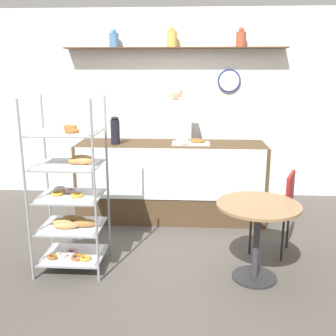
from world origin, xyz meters
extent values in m
plane|color=#4C4742|center=(0.00, 0.00, 0.00)|extent=(14.00, 14.00, 0.00)
cube|color=white|center=(0.00, 2.07, 1.35)|extent=(10.00, 0.06, 2.70)
cube|color=#4C331E|center=(0.00, 1.92, 2.15)|extent=(3.08, 0.24, 0.02)
cylinder|color=#4C7FB2|center=(-0.85, 1.92, 2.25)|extent=(0.13, 0.13, 0.19)
sphere|color=#4C7FB2|center=(-0.85, 1.92, 2.37)|extent=(0.07, 0.07, 0.07)
cylinder|color=gold|center=(-0.04, 1.92, 2.26)|extent=(0.14, 0.14, 0.21)
sphere|color=gold|center=(-0.04, 1.92, 2.39)|extent=(0.08, 0.08, 0.08)
cylinder|color=#B24C33|center=(0.91, 1.92, 2.26)|extent=(0.13, 0.13, 0.20)
sphere|color=#B24C33|center=(0.91, 1.92, 2.38)|extent=(0.07, 0.07, 0.07)
cylinder|color=navy|center=(0.78, 2.02, 1.70)|extent=(0.33, 0.03, 0.33)
cylinder|color=white|center=(0.78, 2.00, 1.70)|extent=(0.28, 0.00, 0.28)
cube|color=#4C3823|center=(0.00, 1.01, 0.49)|extent=(2.32, 0.64, 0.98)
cube|color=silver|center=(0.00, 0.69, 0.66)|extent=(2.23, 0.01, 0.62)
cylinder|color=gray|center=(-1.18, -0.60, 0.82)|extent=(0.02, 0.02, 1.64)
cylinder|color=gray|center=(-0.57, -0.60, 0.82)|extent=(0.02, 0.02, 1.64)
cylinder|color=gray|center=(-1.18, -0.08, 0.82)|extent=(0.02, 0.02, 1.64)
cylinder|color=gray|center=(-0.57, -0.08, 0.82)|extent=(0.02, 0.02, 1.64)
cube|color=gray|center=(-0.87, -0.34, 0.12)|extent=(0.58, 0.50, 0.01)
cube|color=silver|center=(-0.87, -0.34, 0.13)|extent=(0.52, 0.44, 0.01)
torus|color=#EAB2C1|center=(-0.90, -0.34, 0.15)|extent=(0.12, 0.12, 0.03)
torus|color=brown|center=(-1.04, -0.45, 0.15)|extent=(0.11, 0.11, 0.03)
torus|color=silver|center=(-0.97, -0.41, 0.15)|extent=(0.12, 0.12, 0.03)
torus|color=gold|center=(-0.73, -0.46, 0.15)|extent=(0.11, 0.11, 0.03)
torus|color=brown|center=(-0.80, -0.45, 0.15)|extent=(0.13, 0.13, 0.03)
cube|color=gray|center=(-0.87, -0.34, 0.42)|extent=(0.58, 0.50, 0.01)
cube|color=silver|center=(-0.87, -0.34, 0.43)|extent=(0.52, 0.44, 0.01)
ellipsoid|color=tan|center=(-0.90, -0.44, 0.47)|extent=(0.24, 0.10, 0.07)
ellipsoid|color=#B27F47|center=(-0.87, -0.27, 0.47)|extent=(0.25, 0.11, 0.06)
ellipsoid|color=tan|center=(-0.94, -0.40, 0.48)|extent=(0.22, 0.13, 0.09)
ellipsoid|color=olive|center=(-0.73, -0.40, 0.48)|extent=(0.24, 0.11, 0.08)
cube|color=gray|center=(-0.87, -0.34, 0.72)|extent=(0.58, 0.50, 0.01)
cube|color=silver|center=(-0.87, -0.34, 0.73)|extent=(0.52, 0.44, 0.01)
torus|color=silver|center=(-1.00, -0.24, 0.76)|extent=(0.11, 0.11, 0.04)
torus|color=gold|center=(-0.99, -0.36, 0.75)|extent=(0.12, 0.12, 0.03)
torus|color=gold|center=(-0.79, -0.40, 0.75)|extent=(0.12, 0.12, 0.03)
torus|color=#EAB2C1|center=(-0.89, -0.27, 0.75)|extent=(0.11, 0.11, 0.03)
cube|color=gray|center=(-0.87, -0.34, 1.02)|extent=(0.58, 0.50, 0.01)
cube|color=silver|center=(-0.87, -0.34, 1.03)|extent=(0.52, 0.44, 0.01)
ellipsoid|color=#B27F47|center=(-0.74, -0.38, 1.08)|extent=(0.17, 0.08, 0.08)
ellipsoid|color=#B27F47|center=(-0.78, -0.38, 1.07)|extent=(0.16, 0.11, 0.07)
ellipsoid|color=tan|center=(-0.72, -0.37, 1.08)|extent=(0.23, 0.13, 0.09)
cube|color=gray|center=(-0.87, -0.34, 1.32)|extent=(0.58, 0.50, 0.01)
cube|color=silver|center=(-0.87, -0.34, 1.33)|extent=(0.52, 0.44, 0.01)
torus|color=#EAB2C1|center=(-1.02, -0.29, 1.35)|extent=(0.12, 0.12, 0.04)
torus|color=brown|center=(-0.78, -0.45, 1.35)|extent=(0.13, 0.13, 0.03)
torus|color=silver|center=(-0.97, -0.33, 1.35)|extent=(0.12, 0.12, 0.03)
torus|color=brown|center=(-0.85, -0.27, 1.36)|extent=(0.12, 0.12, 0.04)
cube|color=#282833|center=(0.03, 1.62, 0.46)|extent=(0.26, 0.19, 0.93)
cube|color=silver|center=(0.03, 1.62, 1.19)|extent=(0.43, 0.22, 0.53)
cube|color=silver|center=(0.03, 1.50, 1.10)|extent=(0.30, 0.01, 0.45)
sphere|color=beige|center=(0.03, 1.62, 1.56)|extent=(0.19, 0.19, 0.19)
cylinder|color=#262628|center=(0.85, -0.46, 0.01)|extent=(0.41, 0.41, 0.02)
cylinder|color=#333338|center=(0.85, -0.46, 0.36)|extent=(0.06, 0.06, 0.68)
cylinder|color=olive|center=(0.85, -0.46, 0.71)|extent=(0.74, 0.74, 0.02)
cylinder|color=black|center=(0.99, 0.33, 0.22)|extent=(0.02, 0.02, 0.44)
cylinder|color=black|center=(0.87, 0.03, 0.22)|extent=(0.02, 0.02, 0.44)
cylinder|color=black|center=(1.29, 0.21, 0.22)|extent=(0.02, 0.02, 0.44)
cylinder|color=black|center=(1.17, -0.09, 0.22)|extent=(0.02, 0.02, 0.44)
cube|color=maroon|center=(1.08, 0.12, 0.45)|extent=(0.49, 0.49, 0.03)
cube|color=maroon|center=(1.24, 0.05, 0.66)|extent=(0.16, 0.35, 0.40)
cylinder|color=black|center=(-0.68, 0.93, 1.12)|extent=(0.11, 0.11, 0.30)
ellipsoid|color=black|center=(-0.68, 0.93, 1.29)|extent=(0.09, 0.09, 0.04)
cube|color=silver|center=(0.24, 1.00, 0.98)|extent=(0.46, 0.28, 0.01)
torus|color=brown|center=(0.30, 1.04, 1.00)|extent=(0.12, 0.12, 0.03)
torus|color=#EAB2C1|center=(0.15, 1.03, 1.01)|extent=(0.12, 0.12, 0.04)
torus|color=brown|center=(0.29, 1.09, 1.01)|extent=(0.11, 0.11, 0.04)
torus|color=#EAB2C1|center=(0.10, 1.03, 1.00)|extent=(0.11, 0.11, 0.03)
torus|color=brown|center=(0.35, 1.03, 1.01)|extent=(0.14, 0.14, 0.04)
torus|color=silver|center=(0.17, 0.92, 1.01)|extent=(0.14, 0.14, 0.04)
camera|label=1|loc=(0.25, -3.76, 1.88)|focal=42.00mm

